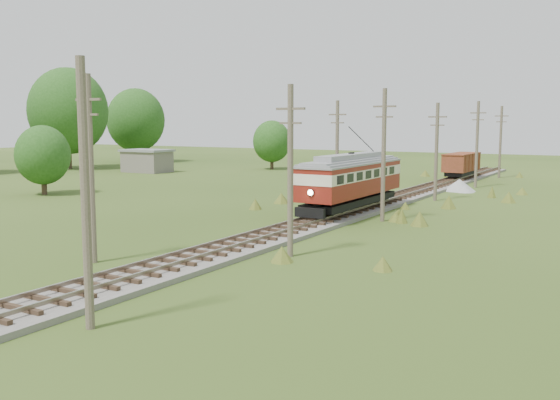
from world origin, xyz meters
The scene contains 17 objects.
railbed_main centered at (0.00, 34.00, 0.19)m, with size 3.60×96.00×0.57m.
streetcar centered at (0.00, 32.88, 2.72)m, with size 3.01×12.94×5.90m.
gondola centered at (0.00, 64.48, 1.97)m, with size 2.63×7.90×2.61m.
gravel_pile centered at (2.93, 52.67, 0.56)m, with size 3.28×3.47×1.19m.
utility_pole_r_1 centered at (3.10, 5.00, 4.40)m, with size 0.30×0.30×8.80m.
utility_pole_r_2 centered at (3.30, 18.00, 4.42)m, with size 1.60×0.30×8.60m.
utility_pole_r_3 centered at (3.20, 31.00, 4.63)m, with size 1.60×0.30×9.00m.
utility_pole_r_4 centered at (3.00, 44.00, 4.32)m, with size 1.60×0.30×8.40m.
utility_pole_r_5 centered at (3.40, 57.00, 4.58)m, with size 1.60×0.30×8.90m.
utility_pole_r_6 centered at (3.20, 70.00, 4.47)m, with size 1.60×0.30×8.70m.
utility_pole_l_a centered at (-4.20, 12.00, 4.63)m, with size 1.60×0.30×9.00m.
utility_pole_l_b centered at (-4.50, 40.00, 4.42)m, with size 1.60×0.30×8.60m.
tree_left_4 centered at (-54.00, 54.00, 8.37)m, with size 11.34×11.34×14.61m.
tree_left_5 centered at (-56.00, 70.00, 7.12)m, with size 9.66×9.66×12.44m.
tree_mid_a centered at (-28.00, 68.00, 4.02)m, with size 5.46×5.46×7.03m.
tree_mid_c centered at (-30.00, 30.00, 3.71)m, with size 5.04×5.04×6.49m.
shed centered at (-40.00, 55.00, 1.57)m, with size 6.40×4.40×3.10m.
Camera 1 is at (18.50, -8.91, 6.73)m, focal length 40.00 mm.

